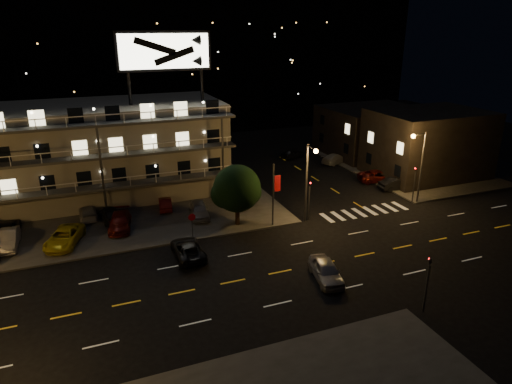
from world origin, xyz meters
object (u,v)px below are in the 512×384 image
object	(u,v)px
lot_car_7	(88,212)
road_car_west	(188,249)
lot_car_2	(64,237)
tree	(237,190)
lot_car_4	(199,210)
side_car_0	(397,184)
road_car_east	(326,271)

from	to	relation	value
lot_car_7	road_car_west	bearing A→B (deg)	121.85
lot_car_2	lot_car_7	size ratio (longest dim) A/B	1.20
tree	lot_car_4	bearing A→B (deg)	133.22
lot_car_2	lot_car_7	distance (m)	5.97
tree	lot_car_4	size ratio (longest dim) A/B	1.41
tree	side_car_0	xyz separation A→B (m)	(21.32, 2.85, -3.02)
lot_car_4	lot_car_7	xyz separation A→B (m)	(-10.62, 3.84, -0.11)
lot_car_7	lot_car_2	bearing A→B (deg)	66.90
side_car_0	road_car_east	bearing A→B (deg)	133.89
tree	lot_car_7	distance (m)	15.57
side_car_0	road_car_east	distance (m)	23.65
road_car_east	road_car_west	size ratio (longest dim) A/B	0.90
side_car_0	road_car_west	distance (m)	28.31
tree	road_car_east	size ratio (longest dim) A/B	1.33
road_car_west	road_car_east	bearing A→B (deg)	140.63
lot_car_4	road_car_west	size ratio (longest dim) A/B	0.85
tree	road_car_west	xyz separation A→B (m)	(-6.01, -4.53, -3.04)
side_car_0	road_car_west	world-z (taller)	side_car_0
lot_car_4	lot_car_7	bearing A→B (deg)	168.09
lot_car_2	lot_car_4	bearing A→B (deg)	27.56
side_car_0	lot_car_4	bearing A→B (deg)	93.75
side_car_0	lot_car_7	bearing A→B (deg)	87.71
tree	road_car_east	distance (m)	12.89
lot_car_4	road_car_east	xyz separation A→B (m)	(6.01, -15.33, -0.11)
lot_car_2	lot_car_7	bearing A→B (deg)	88.31
tree	lot_car_7	world-z (taller)	tree
tree	road_car_east	world-z (taller)	tree
road_car_east	road_car_west	xyz separation A→B (m)	(-9.06, 7.64, -0.07)
lot_car_2	lot_car_7	xyz separation A→B (m)	(2.20, 5.55, -0.09)
lot_car_2	road_car_west	distance (m)	11.46
lot_car_4	road_car_west	world-z (taller)	lot_car_4
tree	lot_car_7	bearing A→B (deg)	152.76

